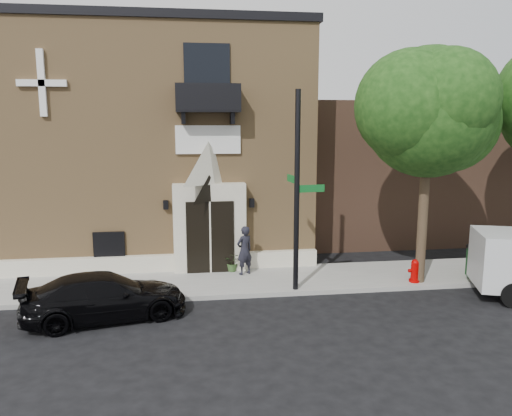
{
  "coord_description": "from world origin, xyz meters",
  "views": [
    {
      "loc": [
        -1.75,
        -14.97,
        5.53
      ],
      "look_at": [
        0.59,
        2.0,
        2.56
      ],
      "focal_mm": 35.0,
      "sensor_mm": 36.0,
      "label": 1
    }
  ],
  "objects_px": {
    "fire_hydrant": "(415,271)",
    "pedestrian_near": "(244,250)",
    "dumpster": "(494,263)",
    "street_sign": "(297,192)",
    "black_sedan": "(105,296)"
  },
  "relations": [
    {
      "from": "pedestrian_near",
      "to": "street_sign",
      "type": "bearing_deg",
      "value": 99.24
    },
    {
      "from": "black_sedan",
      "to": "street_sign",
      "type": "distance_m",
      "value": 6.55
    },
    {
      "from": "black_sedan",
      "to": "pedestrian_near",
      "type": "xyz_separation_m",
      "value": [
        4.34,
        3.17,
        0.37
      ]
    },
    {
      "from": "dumpster",
      "to": "fire_hydrant",
      "type": "bearing_deg",
      "value": -166.3
    },
    {
      "from": "black_sedan",
      "to": "pedestrian_near",
      "type": "distance_m",
      "value": 5.38
    },
    {
      "from": "street_sign",
      "to": "pedestrian_near",
      "type": "height_order",
      "value": "street_sign"
    },
    {
      "from": "fire_hydrant",
      "to": "street_sign",
      "type": "bearing_deg",
      "value": -177.96
    },
    {
      "from": "fire_hydrant",
      "to": "pedestrian_near",
      "type": "bearing_deg",
      "value": 163.54
    },
    {
      "from": "fire_hydrant",
      "to": "pedestrian_near",
      "type": "height_order",
      "value": "pedestrian_near"
    },
    {
      "from": "street_sign",
      "to": "dumpster",
      "type": "distance_m",
      "value": 7.49
    },
    {
      "from": "street_sign",
      "to": "pedestrian_near",
      "type": "xyz_separation_m",
      "value": [
        -1.48,
        1.81,
        -2.33
      ]
    },
    {
      "from": "street_sign",
      "to": "pedestrian_near",
      "type": "relative_size",
      "value": 3.64
    },
    {
      "from": "black_sedan",
      "to": "dumpster",
      "type": "height_order",
      "value": "black_sedan"
    },
    {
      "from": "black_sedan",
      "to": "dumpster",
      "type": "distance_m",
      "value": 12.91
    },
    {
      "from": "fire_hydrant",
      "to": "pedestrian_near",
      "type": "distance_m",
      "value": 5.89
    }
  ]
}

